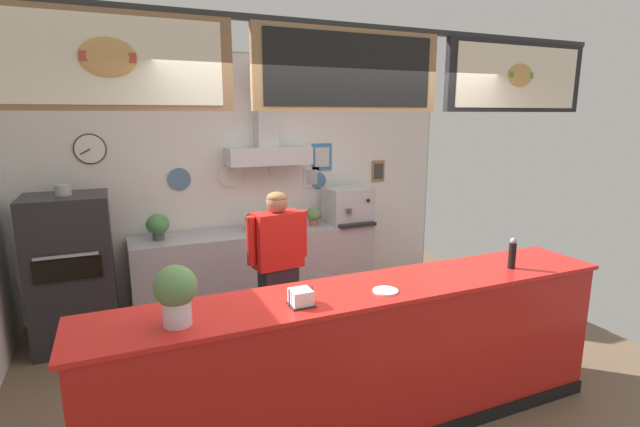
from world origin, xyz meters
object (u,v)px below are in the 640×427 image
pizza_oven (72,271)px  espresso_machine (348,205)px  shop_worker (278,269)px  basil_vase (176,294)px  potted_basil (253,221)px  condiment_plate (385,291)px  potted_oregano (278,218)px  potted_rosemary (158,225)px  napkin_holder (301,298)px  pepper_grinder (512,253)px  potted_sage (314,215)px

pizza_oven → espresso_machine: (3.06, 0.24, 0.36)m
pizza_oven → shop_worker: 2.00m
shop_worker → basil_vase: shop_worker is taller
potted_basil → condiment_plate: 2.64m
potted_oregano → potted_rosemary: (-1.33, 0.06, 0.03)m
napkin_holder → potted_rosemary: bearing=102.6°
shop_worker → potted_oregano: (0.42, 1.22, 0.19)m
pepper_grinder → napkin_holder: size_ratio=1.52×
espresso_machine → potted_rosemary: bearing=178.6°
espresso_machine → pepper_grinder: (0.06, -2.59, 0.09)m
espresso_machine → potted_rosemary: size_ratio=1.93×
potted_rosemary → pizza_oven: bearing=-160.7°
potted_oregano → pepper_grinder: (0.97, -2.58, 0.17)m
pizza_oven → napkin_holder: size_ratio=10.04×
espresso_machine → potted_sage: size_ratio=2.40×
pizza_oven → condiment_plate: bearing=-50.0°
potted_oregano → espresso_machine: bearing=0.3°
napkin_holder → basil_vase: (-0.72, 0.02, 0.14)m
pizza_oven → shop_worker: (1.74, -0.99, 0.08)m
pizza_oven → shop_worker: size_ratio=1.02×
shop_worker → potted_rosemary: (-0.91, 1.28, 0.22)m
espresso_machine → potted_rosemary: (-2.24, 0.05, -0.05)m
shop_worker → potted_basil: size_ratio=6.80×
potted_basil → potted_sage: potted_basil is taller
potted_oregano → basil_vase: basil_vase is taller
shop_worker → napkin_holder: bearing=69.4°
potted_oregano → basil_vase: size_ratio=0.65×
potted_oregano → potted_rosemary: bearing=177.4°
pepper_grinder → condiment_plate: pepper_grinder is taller
potted_basil → espresso_machine: bearing=-0.4°
potted_sage → napkin_holder: size_ratio=1.44×
potted_sage → condiment_plate: potted_sage is taller
potted_rosemary → pepper_grinder: 3.51m
espresso_machine → potted_basil: (-1.21, 0.01, -0.09)m
napkin_holder → basil_vase: 0.73m
pepper_grinder → condiment_plate: 1.13m
potted_oregano → potted_sage: 0.45m
potted_sage → basil_vase: basil_vase is taller
pepper_grinder → napkin_holder: pepper_grinder is taller
pepper_grinder → espresso_machine: bearing=91.4°
espresso_machine → potted_rosemary: 2.24m
potted_oregano → potted_basil: bearing=177.3°
shop_worker → potted_oregano: shop_worker is taller
shop_worker → condiment_plate: bearing=93.2°
pizza_oven → potted_sage: pizza_oven is taller
espresso_machine → napkin_holder: (-1.64, -2.61, 0.01)m
basil_vase → pepper_grinder: bearing=0.1°
potted_oregano → condiment_plate: (-0.15, -2.62, 0.06)m
basil_vase → potted_basil: bearing=66.1°
pepper_grinder → basil_vase: (-2.43, -0.00, 0.07)m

